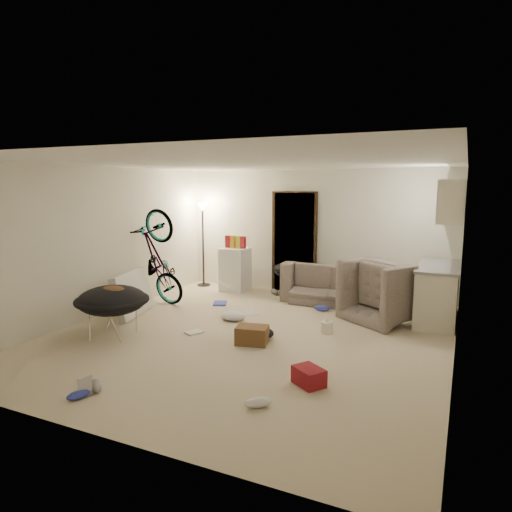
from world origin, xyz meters
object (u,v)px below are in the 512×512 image
at_px(floor_lamp, 203,226).
at_px(sofa, 333,288).
at_px(bicycle, 159,279).
at_px(mini_fridge, 235,269).
at_px(kitchen_counter, 437,294).
at_px(drink_case_b, 309,376).
at_px(tv_box, 132,293).
at_px(juicer, 327,326).
at_px(drink_case_a, 252,335).
at_px(saucer_chair, 112,307).
at_px(armchair, 391,298).

distance_m(floor_lamp, sofa, 3.16).
bearing_deg(bicycle, mini_fridge, -18.20).
xyz_separation_m(kitchen_counter, drink_case_b, (-1.12, -3.22, -0.34)).
distance_m(kitchen_counter, drink_case_b, 3.43).
bearing_deg(tv_box, drink_case_b, -35.57).
xyz_separation_m(kitchen_counter, juicer, (-1.44, -1.41, -0.34)).
bearing_deg(juicer, drink_case_a, -133.04).
xyz_separation_m(sofa, tv_box, (-2.88, -2.27, 0.09)).
height_order(bicycle, juicer, bicycle).
height_order(floor_lamp, kitchen_counter, floor_lamp).
height_order(kitchen_counter, juicer, kitchen_counter).
relative_size(mini_fridge, saucer_chair, 0.85).
distance_m(saucer_chair, juicer, 3.16).
distance_m(floor_lamp, bicycle, 1.93).
distance_m(armchair, tv_box, 4.34).
height_order(mini_fridge, juicer, mini_fridge).
bearing_deg(juicer, drink_case_b, -80.05).
bearing_deg(tv_box, kitchen_counter, 6.73).
height_order(sofa, tv_box, tv_box).
bearing_deg(saucer_chair, juicer, 27.48).
distance_m(mini_fridge, juicer, 3.23).
height_order(tv_box, drink_case_b, tv_box).
bearing_deg(sofa, drink_case_b, 99.69).
distance_m(floor_lamp, armchair, 4.33).
bearing_deg(floor_lamp, saucer_chair, -80.30).
height_order(floor_lamp, sofa, floor_lamp).
distance_m(sofa, tv_box, 3.67).
bearing_deg(armchair, floor_lamp, 21.28).
bearing_deg(armchair, drink_case_b, 115.28).
xyz_separation_m(armchair, mini_fridge, (-3.30, 0.79, 0.09)).
height_order(saucer_chair, juicer, saucer_chair).
bearing_deg(drink_case_b, kitchen_counter, 105.56).
bearing_deg(mini_fridge, armchair, -13.59).
height_order(kitchen_counter, saucer_chair, kitchen_counter).
relative_size(armchair, saucer_chair, 1.05).
relative_size(drink_case_a, juicer, 1.70).
relative_size(armchair, juicer, 4.34).
bearing_deg(tv_box, juicer, -7.13).
bearing_deg(floor_lamp, tv_box, -87.69).
relative_size(floor_lamp, kitchen_counter, 1.21).
bearing_deg(kitchen_counter, tv_box, -158.90).
distance_m(mini_fridge, drink_case_a, 3.34).
height_order(tv_box, drink_case_a, tv_box).
bearing_deg(juicer, mini_fridge, 142.53).
bearing_deg(drink_case_b, juicer, 134.69).
relative_size(armchair, bicycle, 0.61).
bearing_deg(kitchen_counter, juicer, -135.68).
height_order(kitchen_counter, bicycle, bicycle).
height_order(drink_case_a, juicer, juicer).
bearing_deg(drink_case_a, mini_fridge, 109.21).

